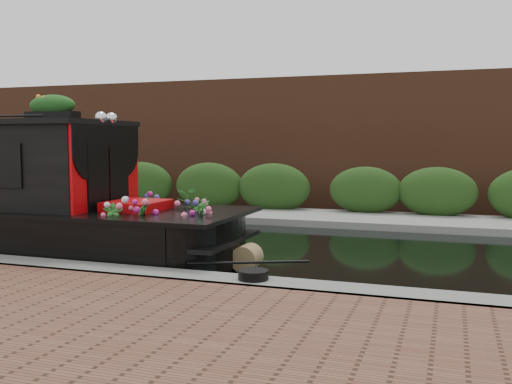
% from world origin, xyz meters
% --- Properties ---
extents(ground, '(80.00, 80.00, 0.00)m').
position_xyz_m(ground, '(0.00, 0.00, 0.00)').
color(ground, black).
rests_on(ground, ground).
extents(near_bank_coping, '(40.00, 0.60, 0.50)m').
position_xyz_m(near_bank_coping, '(0.00, -3.30, 0.00)').
color(near_bank_coping, slate).
rests_on(near_bank_coping, ground).
extents(far_bank_path, '(40.00, 2.40, 0.34)m').
position_xyz_m(far_bank_path, '(0.00, 4.20, 0.00)').
color(far_bank_path, gray).
rests_on(far_bank_path, ground).
extents(far_hedge, '(40.00, 1.10, 2.80)m').
position_xyz_m(far_hedge, '(0.00, 5.10, 0.00)').
color(far_hedge, '#214115').
rests_on(far_hedge, ground).
extents(far_brick_wall, '(40.00, 1.00, 8.00)m').
position_xyz_m(far_brick_wall, '(0.00, 7.20, 0.00)').
color(far_brick_wall, brown).
rests_on(far_brick_wall, ground).
extents(rope_fender, '(0.41, 0.41, 0.41)m').
position_xyz_m(rope_fender, '(1.55, -1.79, 0.21)').
color(rope_fender, olive).
rests_on(rope_fender, ground).
extents(coiled_mooring_rope, '(0.40, 0.40, 0.12)m').
position_xyz_m(coiled_mooring_rope, '(2.16, -3.24, 0.31)').
color(coiled_mooring_rope, black).
rests_on(coiled_mooring_rope, near_bank_coping).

